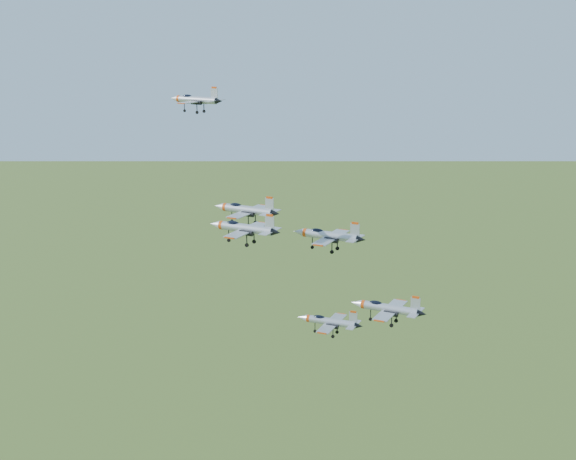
# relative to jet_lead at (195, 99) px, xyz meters

# --- Properties ---
(jet_lead) EXTENTS (11.46, 9.74, 3.11)m
(jet_lead) POSITION_rel_jet_lead_xyz_m (0.00, 0.00, 0.00)
(jet_lead) COLOR #A6ABB3
(jet_left_high) EXTENTS (12.75, 10.79, 3.44)m
(jet_left_high) POSITION_rel_jet_lead_xyz_m (12.64, -10.82, -17.21)
(jet_left_high) COLOR #A6ABB3
(jet_right_high) EXTENTS (11.85, 9.99, 3.19)m
(jet_right_high) POSITION_rel_jet_lead_xyz_m (17.99, -28.86, -15.56)
(jet_right_high) COLOR #A6ABB3
(jet_left_low) EXTENTS (13.26, 11.16, 3.56)m
(jet_left_low) POSITION_rel_jet_lead_xyz_m (26.51, -8.77, -21.33)
(jet_left_low) COLOR #A6ABB3
(jet_right_low) EXTENTS (10.51, 8.79, 2.81)m
(jet_right_low) POSITION_rel_jet_lead_xyz_m (30.15, -25.06, -30.38)
(jet_right_low) COLOR #A6ABB3
(jet_trail) EXTENTS (12.49, 10.51, 3.36)m
(jet_trail) POSITION_rel_jet_lead_xyz_m (38.06, -18.34, -29.90)
(jet_trail) COLOR #A6ABB3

